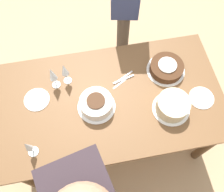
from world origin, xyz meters
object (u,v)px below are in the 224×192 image
(cake_center_white, at_px, (96,104))
(cake_front_chocolate, at_px, (166,68))
(wine_glass_near, at_px, (65,70))
(wine_glass_extra, at_px, (28,147))
(cake_back_decorated, at_px, (173,106))
(wine_glass_far, at_px, (52,74))

(cake_center_white, bearing_deg, cake_front_chocolate, -160.48)
(wine_glass_near, bearing_deg, wine_glass_extra, 60.34)
(cake_back_decorated, bearing_deg, wine_glass_near, -27.73)
(cake_center_white, xyz_separation_m, wine_glass_near, (0.18, -0.25, 0.10))
(cake_back_decorated, relative_size, wine_glass_extra, 1.34)
(cake_front_chocolate, relative_size, wine_glass_extra, 1.48)
(cake_front_chocolate, height_order, wine_glass_far, wine_glass_far)
(cake_back_decorated, bearing_deg, cake_center_white, -12.57)
(wine_glass_near, distance_m, wine_glass_far, 0.09)
(wine_glass_far, xyz_separation_m, wine_glass_extra, (0.19, 0.47, -0.02))
(wine_glass_near, distance_m, wine_glass_extra, 0.56)
(cake_front_chocolate, bearing_deg, wine_glass_far, -2.00)
(wine_glass_extra, bearing_deg, cake_center_white, -152.21)
(cake_front_chocolate, bearing_deg, wine_glass_extra, 23.34)
(cake_center_white, distance_m, cake_back_decorated, 0.52)
(cake_center_white, height_order, wine_glass_far, wine_glass_far)
(cake_center_white, distance_m, cake_front_chocolate, 0.59)
(cake_center_white, height_order, cake_front_chocolate, cake_center_white)
(cake_front_chocolate, height_order, cake_back_decorated, cake_back_decorated)
(cake_back_decorated, bearing_deg, wine_glass_extra, 7.41)
(cake_front_chocolate, height_order, wine_glass_near, wine_glass_near)
(wine_glass_extra, bearing_deg, cake_back_decorated, -172.59)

